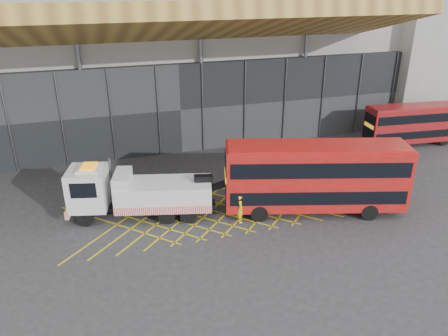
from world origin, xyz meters
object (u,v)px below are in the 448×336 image
object	(u,v)px
bus_towed	(315,175)
bus_second	(415,123)
worker	(240,208)
recovery_truck	(136,192)

from	to	relation	value
bus_towed	bus_second	distance (m)	17.73
bus_second	worker	xyz separation A→B (m)	(-20.52, -8.80, -1.15)
bus_second	worker	size ratio (longest dim) A/B	4.88
bus_towed	bus_second	bearing A→B (deg)	46.17
recovery_truck	bus_towed	world-z (taller)	bus_towed
recovery_truck	worker	distance (m)	7.01
recovery_truck	bus_towed	xyz separation A→B (m)	(11.62, -2.88, 0.93)
recovery_truck	bus_towed	bearing A→B (deg)	0.02
recovery_truck	bus_second	world-z (taller)	same
bus_towed	bus_second	xyz separation A→B (m)	(15.30, 8.95, -0.57)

